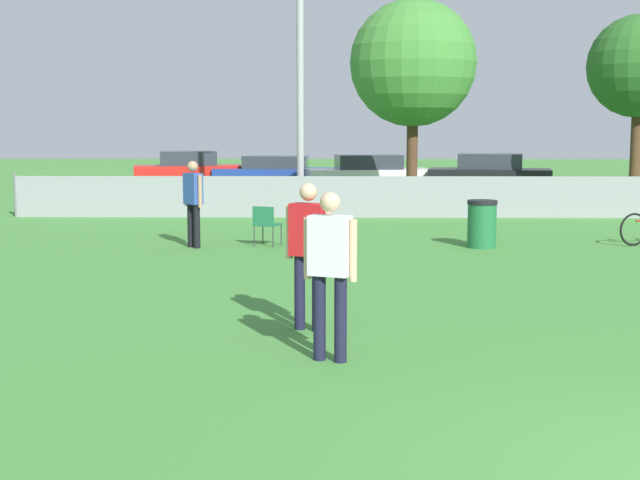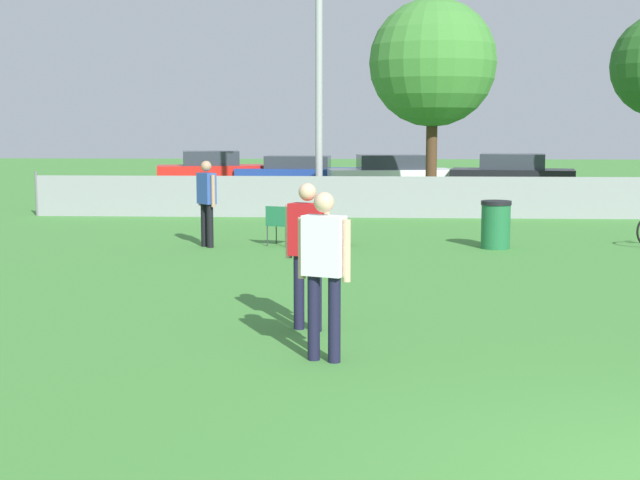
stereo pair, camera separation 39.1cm
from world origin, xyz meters
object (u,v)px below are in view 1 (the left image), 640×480
spectator_in_blue (193,198)px  parked_car_blue (276,173)px  tree_near_pole (413,64)px  gear_bag_sideline (319,237)px  light_pole (300,30)px  parked_car_dark (490,175)px  parked_car_red (188,171)px  player_defender_red (308,245)px  player_receiver_white (330,263)px  parked_car_white (368,175)px  folding_chair_sideline (266,222)px  trash_bin (482,224)px  tree_far_right (639,67)px

spectator_in_blue → parked_car_blue: size_ratio=0.37×
tree_near_pole → gear_bag_sideline: tree_near_pole is taller
light_pole → tree_near_pole: light_pole is taller
gear_bag_sideline → parked_car_dark: bearing=66.6°
parked_car_red → player_defender_red: bearing=-89.1°
parked_car_dark → player_receiver_white: bearing=-93.4°
spectator_in_blue → parked_car_white: spectator_in_blue is taller
parked_car_blue → light_pole: bearing=-79.1°
parked_car_blue → folding_chair_sideline: bearing=-84.3°
player_receiver_white → spectator_in_blue: bearing=129.1°
player_receiver_white → parked_car_blue: size_ratio=0.38×
folding_chair_sideline → trash_bin: bearing=-161.8°
parked_car_red → parked_car_blue: size_ratio=0.92×
trash_bin → parked_car_red: parked_car_red is taller
player_receiver_white → parked_car_dark: (5.49, 22.39, -0.32)m
player_defender_red → parked_car_blue: (-1.92, 23.21, -0.38)m
gear_bag_sideline → parked_car_dark: (5.77, 13.33, 0.55)m
spectator_in_blue → parked_car_dark: bearing=-73.6°
spectator_in_blue → folding_chair_sideline: spectator_in_blue is taller
tree_near_pole → parked_car_dark: size_ratio=1.35×
parked_car_red → parked_car_white: parked_car_red is taller
trash_bin → parked_car_blue: bearing=108.1°
tree_near_pole → parked_car_red: (-7.80, 8.03, -3.46)m
tree_far_right → folding_chair_sideline: (-10.58, -9.58, -3.70)m
spectator_in_blue → parked_car_white: 14.93m
parked_car_dark → trash_bin: bearing=-89.9°
trash_bin → player_receiver_white: bearing=-108.9°
player_receiver_white → spectator_in_blue: 9.06m
light_pole → spectator_in_blue: size_ratio=4.90×
folding_chair_sideline → parked_car_white: parked_car_white is taller
tree_far_right → folding_chair_sideline: tree_far_right is taller
parked_car_blue → parked_car_dark: 8.00m
spectator_in_blue → parked_car_red: (-2.75, 16.12, -0.29)m
tree_near_pole → trash_bin: size_ratio=6.30×
player_defender_red → folding_chair_sideline: (-1.08, 7.47, -0.55)m
player_receiver_white → trash_bin: 9.24m
gear_bag_sideline → parked_car_blue: parked_car_blue is taller
player_defender_red → tree_far_right: bearing=84.7°
light_pole → tree_far_right: 10.53m
folding_chair_sideline → gear_bag_sideline: bearing=-149.9°
player_defender_red → folding_chair_sideline: 7.57m
tree_far_right → trash_bin: bearing=-122.7°
tree_far_right → gear_bag_sideline: 13.95m
player_receiver_white → parked_car_dark: player_receiver_white is taller
player_receiver_white → folding_chair_sideline: bearing=119.9°
player_defender_red → parked_car_blue: 23.30m
player_defender_red → gear_bag_sideline: 7.71m
tree_near_pole → folding_chair_sideline: (-3.61, -7.84, -3.70)m
player_defender_red → spectator_in_blue: bearing=133.0°
spectator_in_blue → light_pole: bearing=-57.4°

